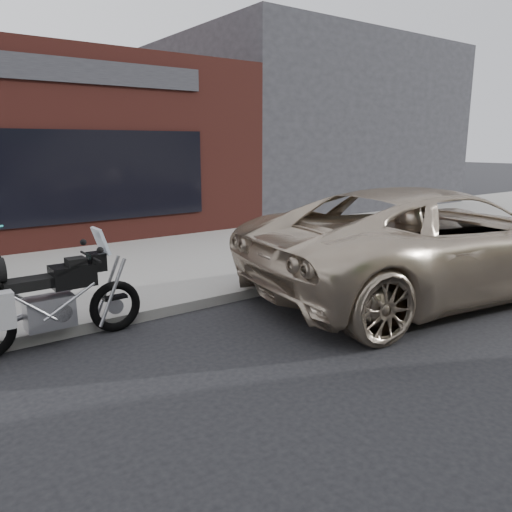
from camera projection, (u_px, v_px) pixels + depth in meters
ground at (431, 435)px, 4.21m from camera, size 120.00×120.00×0.00m
near_sidewalk at (119, 266)px, 9.69m from camera, size 44.00×6.00×0.15m
neighbour_building at (286, 129)px, 20.33m from camera, size 10.00×10.00×6.00m
motorcycle at (40, 300)px, 5.88m from camera, size 2.20×0.72×1.39m
minivan at (432, 242)px, 7.99m from camera, size 6.61×3.80×1.73m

